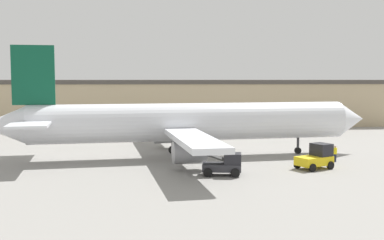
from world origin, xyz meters
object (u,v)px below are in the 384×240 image
at_px(airplane, 183,123).
at_px(baggage_tug, 316,157).
at_px(ground_crew_worker, 335,153).
at_px(belt_loader_truck, 225,164).

height_order(airplane, baggage_tug, airplane).
bearing_deg(airplane, baggage_tug, -37.81).
height_order(airplane, ground_crew_worker, airplane).
xyz_separation_m(airplane, baggage_tug, (11.95, -7.07, -2.65)).
xyz_separation_m(ground_crew_worker, baggage_tug, (-3.06, -3.33, 0.18)).
relative_size(airplane, belt_loader_truck, 11.57).
xyz_separation_m(airplane, belt_loader_truck, (3.02, -9.53, -2.75)).
relative_size(ground_crew_worker, belt_loader_truck, 0.46).
xyz_separation_m(baggage_tug, belt_loader_truck, (-8.93, -2.46, -0.10)).
relative_size(airplane, baggage_tug, 10.89).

